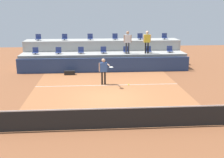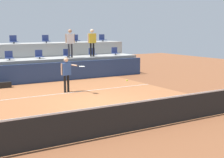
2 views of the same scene
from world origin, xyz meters
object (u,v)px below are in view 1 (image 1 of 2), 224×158
Objects in this scene: stadium_chair_lower_far_left at (35,51)px; stadium_chair_lower_mid_left at (81,51)px; stadium_chair_lower_mid_right at (126,50)px; stadium_chair_lower_far_right at (170,50)px; stadium_chair_upper_mid_right at (115,37)px; stadium_chair_upper_far_right at (165,37)px; tennis_player at (104,69)px; tennis_ball at (129,85)px; stadium_chair_upper_left at (65,38)px; stadium_chair_lower_right at (148,50)px; stadium_chair_lower_center at (103,51)px; stadium_chair_upper_mid_left at (90,37)px; stadium_chair_upper_right at (140,37)px; equipment_bag at (70,73)px; spectator_leaning_on_rail at (128,40)px; spectator_in_grey at (147,40)px; stadium_chair_lower_left at (58,51)px; stadium_chair_upper_far_left at (38,38)px.

stadium_chair_lower_far_left and stadium_chair_lower_mid_left have the same top height.
stadium_chair_lower_mid_left is 3.58m from stadium_chair_lower_mid_right.
stadium_chair_lower_far_right is at bearing 0.00° from stadium_chair_lower_mid_right.
stadium_chair_upper_mid_right is 1.00× the size of stadium_chair_upper_far_right.
tennis_ball is (1.11, -3.53, -0.05)m from tennis_player.
stadium_chair_lower_mid_right is 5.36m from stadium_chair_upper_left.
stadium_chair_lower_right reaches higher than tennis_player.
stadium_chair_lower_far_right is 1.00× the size of stadium_chair_upper_far_right.
stadium_chair_upper_mid_right is (1.07, 1.80, 0.85)m from stadium_chair_lower_center.
stadium_chair_lower_far_left is 7.65× the size of tennis_ball.
stadium_chair_upper_mid_left is 1.00× the size of stadium_chair_upper_right.
equipment_bag is at bearing -156.86° from stadium_chair_lower_mid_right.
spectator_leaning_on_rail is at bearing -70.29° from stadium_chair_upper_mid_right.
equipment_bag is (0.60, -3.67, -2.16)m from stadium_chair_upper_left.
stadium_chair_lower_mid_right is 1.00× the size of stadium_chair_upper_far_right.
stadium_chair_upper_far_right reaches higher than tennis_ball.
spectator_in_grey is at bearing 14.04° from equipment_bag.
stadium_chair_upper_right is at bearing 14.93° from stadium_chair_lower_left.
stadium_chair_upper_left reaches higher than tennis_player.
stadium_chair_lower_mid_left is 1.00× the size of stadium_chair_upper_mid_right.
spectator_leaning_on_rail is at bearing -11.68° from stadium_chair_lower_center.
stadium_chair_lower_left and stadium_chair_lower_right have the same top height.
stadium_chair_upper_left is (-6.77, 1.80, 0.85)m from stadium_chair_lower_right.
stadium_chair_upper_far_left reaches higher than stadium_chair_lower_mid_right.
stadium_chair_upper_left is at bearing 78.97° from stadium_chair_lower_left.
stadium_chair_upper_mid_right is 10.06m from tennis_ball.
stadium_chair_lower_right is (3.60, 0.00, 0.00)m from stadium_chair_lower_center.
stadium_chair_upper_far_right is at bearing 0.00° from stadium_chair_upper_left.
spectator_in_grey is at bearing -13.72° from stadium_chair_lower_mid_right.
spectator_leaning_on_rail reaches higher than stadium_chair_upper_right.
tennis_ball is at bearing -96.94° from spectator_leaning_on_rail.
stadium_chair_lower_far_left is at bearing -88.33° from stadium_chair_upper_far_left.
stadium_chair_upper_mid_left is at bearing 180.00° from stadium_chair_upper_far_right.
stadium_chair_lower_right is 0.68× the size of equipment_bag.
stadium_chair_upper_far_left reaches higher than stadium_chair_lower_right.
stadium_chair_lower_right is 6.58m from equipment_bag.
spectator_in_grey is at bearing -132.11° from stadium_chair_upper_far_right.
spectator_in_grey is at bearing 0.00° from spectator_leaning_on_rail.
stadium_chair_lower_right is 1.74m from stadium_chair_lower_far_right.
stadium_chair_lower_right is at bearing -134.31° from stadium_chair_upper_far_right.
stadium_chair_upper_far_right is (10.65, 1.80, 0.85)m from stadium_chair_lower_far_left.
spectator_in_grey is at bearing -3.18° from stadium_chair_lower_left.
stadium_chair_upper_far_left is (-10.69, 1.80, 0.85)m from stadium_chair_lower_far_right.
stadium_chair_upper_mid_left is 4.26m from stadium_chair_upper_right.
stadium_chair_upper_mid_right reaches higher than stadium_chair_lower_right.
stadium_chair_lower_center is at bearing 180.00° from stadium_chair_lower_far_right.
stadium_chair_lower_mid_left reaches higher than equipment_bag.
spectator_leaning_on_rail reaches higher than stadium_chair_upper_mid_right.
spectator_in_grey reaches higher than stadium_chair_lower_left.
stadium_chair_upper_mid_right is at bearing 59.17° from stadium_chair_lower_center.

